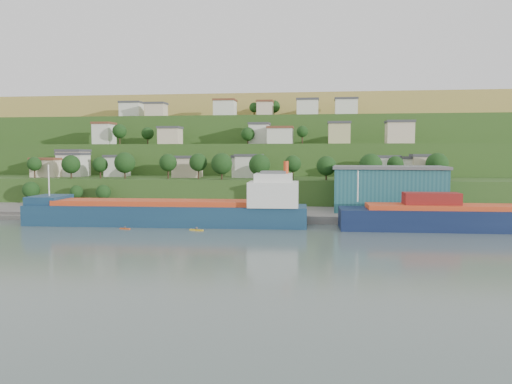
% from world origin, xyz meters
% --- Properties ---
extents(ground, '(500.00, 500.00, 0.00)m').
position_xyz_m(ground, '(0.00, 0.00, 0.00)').
color(ground, '#495956').
rests_on(ground, ground).
extents(quay, '(220.00, 26.00, 4.00)m').
position_xyz_m(quay, '(20.00, 28.00, 0.00)').
color(quay, slate).
rests_on(quay, ground).
extents(pebble_beach, '(40.00, 18.00, 2.40)m').
position_xyz_m(pebble_beach, '(-55.00, 22.00, 0.00)').
color(pebble_beach, slate).
rests_on(pebble_beach, ground).
extents(hillside, '(360.00, 210.37, 96.00)m').
position_xyz_m(hillside, '(-0.01, 168.70, 0.07)').
color(hillside, '#284719').
rests_on(hillside, ground).
extents(cargo_ship_near, '(72.48, 14.22, 18.53)m').
position_xyz_m(cargo_ship_near, '(-6.15, 9.17, 2.96)').
color(cargo_ship_near, '#132C48').
rests_on(cargo_ship_near, ground).
extents(cargo_ship_far, '(65.74, 12.82, 17.78)m').
position_xyz_m(cargo_ship_far, '(70.85, 9.58, 2.81)').
color(cargo_ship_far, '#0B1534').
rests_on(cargo_ship_far, ground).
extents(warehouse, '(32.10, 20.85, 12.80)m').
position_xyz_m(warehouse, '(50.18, 31.00, 8.43)').
color(warehouse, '#1F545F').
rests_on(warehouse, quay).
extents(caravan, '(6.59, 3.52, 2.92)m').
position_xyz_m(caravan, '(-53.25, 23.90, 2.66)').
color(caravan, white).
rests_on(caravan, pebble_beach).
extents(dinghy, '(3.83, 2.04, 0.73)m').
position_xyz_m(dinghy, '(-42.87, 16.43, 1.56)').
color(dinghy, silver).
rests_on(dinghy, pebble_beach).
extents(kayak_orange, '(2.87, 1.24, 0.71)m').
position_xyz_m(kayak_orange, '(-16.26, 0.81, 0.21)').
color(kayak_orange, '#DD4C13').
rests_on(kayak_orange, ground).
extents(kayak_yellow, '(3.53, 1.43, 0.87)m').
position_xyz_m(kayak_yellow, '(1.57, 0.84, 0.26)').
color(kayak_yellow, gold).
rests_on(kayak_yellow, ground).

